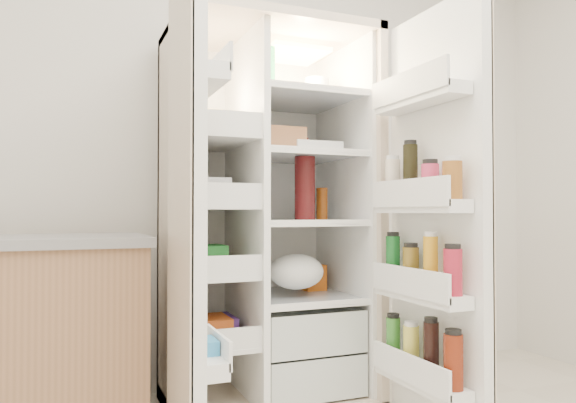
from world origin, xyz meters
name	(u,v)px	position (x,y,z in m)	size (l,w,h in m)	color
wall_back	(236,135)	(0.00, 2.00, 1.35)	(4.00, 0.02, 2.70)	silver
refrigerator	(266,250)	(0.05, 1.65, 0.74)	(0.92, 0.70, 1.80)	beige
freezer_door	(187,223)	(-0.47, 1.05, 0.89)	(0.15, 0.40, 1.72)	white
fridge_door	(434,228)	(0.51, 0.96, 0.87)	(0.17, 0.58, 1.72)	white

